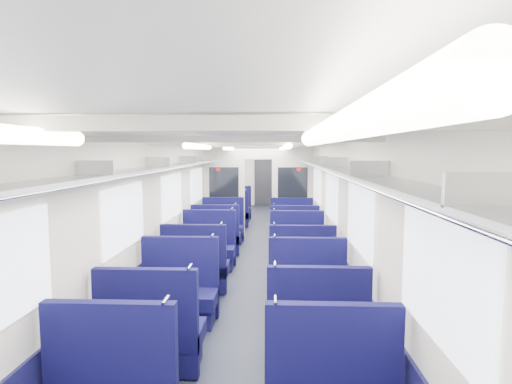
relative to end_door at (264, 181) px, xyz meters
name	(u,v)px	position (x,y,z in m)	size (l,w,h in m)	color
floor	(253,267)	(0.00, -8.94, -1.00)	(2.80, 18.00, 0.01)	black
ceiling	(253,143)	(0.00, -8.94, 1.35)	(2.80, 18.00, 0.01)	silver
wall_left	(179,206)	(-1.40, -8.94, 0.18)	(0.02, 18.00, 2.35)	beige
dado_left	(181,248)	(-1.39, -8.94, -0.65)	(0.03, 17.90, 0.70)	#111036
wall_right	(328,206)	(1.40, -8.94, 0.18)	(0.02, 18.00, 2.35)	beige
dado_right	(326,250)	(1.39, -8.94, -0.65)	(0.03, 17.90, 0.70)	#111036
wall_far	(264,177)	(0.00, 0.06, 0.18)	(2.80, 0.02, 2.35)	beige
luggage_rack_left	(188,164)	(-1.21, -8.94, 0.97)	(0.36, 17.40, 0.18)	#B2B5BA
luggage_rack_right	(318,164)	(1.21, -8.94, 0.97)	(0.36, 17.40, 0.18)	#B2B5BA
windows	(251,196)	(0.00, -9.40, 0.42)	(2.78, 15.60, 0.75)	white
ceiling_fittings	(252,146)	(0.00, -9.20, 1.29)	(2.70, 16.06, 0.11)	beige
end_door	(264,181)	(0.00, 0.00, 0.00)	(0.75, 0.06, 2.00)	black
bulkhead	(258,189)	(0.00, -6.15, 0.23)	(2.80, 0.10, 2.35)	beige
seat_8	(151,337)	(-0.83, -12.69, -0.65)	(1.01, 0.56, 1.13)	#0E0D41
seat_9	(317,335)	(0.83, -12.56, -0.65)	(1.01, 0.56, 1.13)	#0E0D41
seat_10	(179,296)	(-0.83, -11.51, -0.65)	(1.01, 0.56, 1.13)	#0E0D41
seat_11	(308,298)	(0.83, -11.50, -0.65)	(1.01, 0.56, 1.13)	#0E0D41
seat_12	(196,270)	(-0.83, -10.35, -0.65)	(1.01, 0.56, 1.13)	#0E0D41
seat_13	(302,271)	(0.83, -10.34, -0.65)	(1.01, 0.56, 1.13)	#0E0D41
seat_14	(209,250)	(-0.83, -9.05, -0.65)	(1.01, 0.56, 1.13)	#0E0D41
seat_15	(297,252)	(0.83, -9.10, -0.65)	(1.01, 0.56, 1.13)	#0E0D41
seat_16	(216,239)	(-0.83, -8.03, -0.65)	(1.01, 0.56, 1.13)	#0E0D41
seat_17	(294,240)	(0.83, -8.08, -0.65)	(1.01, 0.56, 1.13)	#0E0D41
seat_18	(223,229)	(-0.83, -6.93, -0.65)	(1.01, 0.56, 1.13)	#0E0D41
seat_19	(292,230)	(0.83, -6.98, -0.65)	(1.01, 0.56, 1.13)	#0E0D41
seat_20	(232,215)	(-0.83, -4.78, -0.65)	(1.01, 0.56, 1.13)	#0E0D41
seat_21	(288,215)	(0.83, -4.79, -0.65)	(1.01, 0.56, 1.13)	#0E0D41
seat_22	(235,210)	(-0.83, -3.66, -0.65)	(1.01, 0.56, 1.13)	#0E0D41
seat_23	(287,210)	(0.83, -3.74, -0.65)	(1.01, 0.56, 1.13)	#0E0D41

